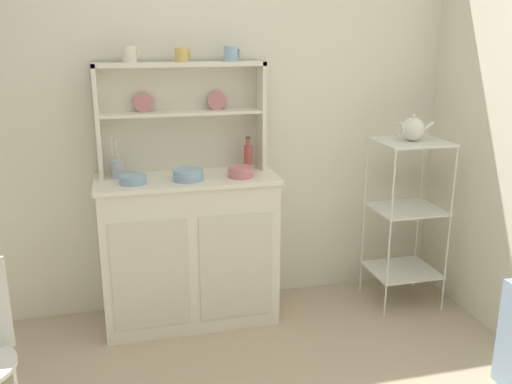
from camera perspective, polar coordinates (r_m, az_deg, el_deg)
The scene contains 13 objects.
wall_back at distance 3.41m, azimuth -6.13°, elevation 8.35°, with size 3.84×0.05×2.50m, color silver.
hutch_cabinet at distance 3.35m, azimuth -6.89°, elevation -5.76°, with size 1.04×0.45×0.90m.
hutch_shelf_unit at distance 3.30m, azimuth -7.74°, elevation 8.57°, with size 0.97×0.18×0.64m.
bakers_rack at distance 3.60m, azimuth 15.26°, elevation -1.44°, with size 0.42×0.38×1.07m.
cup_cream_0 at distance 3.22m, azimuth -12.89°, elevation 13.67°, with size 0.09×0.08×0.09m.
cup_gold_1 at distance 3.24m, azimuth -7.66°, elevation 13.84°, with size 0.09×0.07×0.08m.
cup_sky_2 at distance 3.28m, azimuth -2.60°, elevation 14.04°, with size 0.09×0.08×0.08m.
bowl_mixing_large at distance 3.12m, azimuth -12.54°, elevation 1.27°, with size 0.15×0.15×0.05m, color #8EB2D1.
bowl_floral_medium at distance 3.13m, azimuth -7.00°, elevation 1.76°, with size 0.17×0.17×0.06m, color #8EB2D1.
bowl_cream_small at distance 3.19m, azimuth -1.58°, elevation 2.09°, with size 0.15×0.15×0.06m, color #D17A84.
jam_bottle at distance 3.34m, azimuth -0.83°, elevation 3.67°, with size 0.05×0.05×0.20m.
utensil_jar at distance 3.25m, azimuth -14.11°, elevation 2.41°, with size 0.08×0.08×0.24m.
porcelain_teapot at distance 3.49m, azimuth 15.83°, elevation 6.26°, with size 0.23×0.14×0.16m.
Camera 1 is at (-0.47, -1.72, 1.70)m, focal length 38.82 mm.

